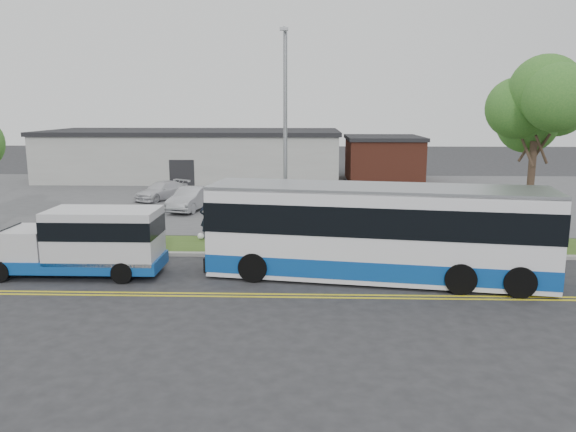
{
  "coord_description": "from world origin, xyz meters",
  "views": [
    {
      "loc": [
        3.95,
        -22.28,
        6.35
      ],
      "look_at": [
        3.15,
        2.06,
        1.6
      ],
      "focal_mm": 35.0,
      "sensor_mm": 36.0,
      "label": 1
    }
  ],
  "objects_px": {
    "shuttle_bus": "(88,240)",
    "pedestrian": "(207,218)",
    "tree_east": "(537,110)",
    "parked_car_a": "(191,199)",
    "transit_bus": "(376,232)",
    "streetlight_near": "(285,132)",
    "parked_car_b": "(162,191)"
  },
  "relations": [
    {
      "from": "tree_east",
      "to": "pedestrian",
      "type": "relative_size",
      "value": 4.17
    },
    {
      "from": "transit_bus",
      "to": "streetlight_near",
      "type": "bearing_deg",
      "value": 137.27
    },
    {
      "from": "pedestrian",
      "to": "parked_car_a",
      "type": "bearing_deg",
      "value": -95.4
    },
    {
      "from": "parked_car_b",
      "to": "parked_car_a",
      "type": "bearing_deg",
      "value": -23.34
    },
    {
      "from": "transit_bus",
      "to": "parked_car_b",
      "type": "xyz_separation_m",
      "value": [
        -12.51,
        17.23,
        -1.05
      ]
    },
    {
      "from": "tree_east",
      "to": "parked_car_b",
      "type": "relative_size",
      "value": 1.99
    },
    {
      "from": "parked_car_b",
      "to": "streetlight_near",
      "type": "bearing_deg",
      "value": -23.34
    },
    {
      "from": "transit_bus",
      "to": "pedestrian",
      "type": "bearing_deg",
      "value": 150.81
    },
    {
      "from": "tree_east",
      "to": "shuttle_bus",
      "type": "xyz_separation_m",
      "value": [
        -18.35,
        -4.8,
        -4.84
      ]
    },
    {
      "from": "shuttle_bus",
      "to": "transit_bus",
      "type": "height_order",
      "value": "transit_bus"
    },
    {
      "from": "streetlight_near",
      "to": "transit_bus",
      "type": "distance_m",
      "value": 6.73
    },
    {
      "from": "tree_east",
      "to": "transit_bus",
      "type": "height_order",
      "value": "tree_east"
    },
    {
      "from": "parked_car_a",
      "to": "tree_east",
      "type": "bearing_deg",
      "value": -13.5
    },
    {
      "from": "tree_east",
      "to": "pedestrian",
      "type": "height_order",
      "value": "tree_east"
    },
    {
      "from": "shuttle_bus",
      "to": "parked_car_a",
      "type": "bearing_deg",
      "value": 84.85
    },
    {
      "from": "tree_east",
      "to": "parked_car_a",
      "type": "height_order",
      "value": "tree_east"
    },
    {
      "from": "tree_east",
      "to": "parked_car_b",
      "type": "bearing_deg",
      "value": 148.07
    },
    {
      "from": "tree_east",
      "to": "streetlight_near",
      "type": "distance_m",
      "value": 11.05
    },
    {
      "from": "tree_east",
      "to": "pedestrian",
      "type": "distance_m",
      "value": 15.69
    },
    {
      "from": "transit_bus",
      "to": "pedestrian",
      "type": "relative_size",
      "value": 6.43
    },
    {
      "from": "transit_bus",
      "to": "pedestrian",
      "type": "height_order",
      "value": "transit_bus"
    },
    {
      "from": "tree_east",
      "to": "parked_car_b",
      "type": "height_order",
      "value": "tree_east"
    },
    {
      "from": "transit_bus",
      "to": "parked_car_a",
      "type": "xyz_separation_m",
      "value": [
        -9.7,
        13.23,
        -0.95
      ]
    },
    {
      "from": "parked_car_b",
      "to": "transit_bus",
      "type": "bearing_deg",
      "value": -22.5
    },
    {
      "from": "transit_bus",
      "to": "parked_car_b",
      "type": "distance_m",
      "value": 21.32
    },
    {
      "from": "shuttle_bus",
      "to": "pedestrian",
      "type": "distance_m",
      "value": 6.81
    },
    {
      "from": "pedestrian",
      "to": "parked_car_b",
      "type": "relative_size",
      "value": 0.48
    },
    {
      "from": "pedestrian",
      "to": "parked_car_b",
      "type": "bearing_deg",
      "value": -88.59
    },
    {
      "from": "pedestrian",
      "to": "streetlight_near",
      "type": "bearing_deg",
      "value": 138.68
    },
    {
      "from": "parked_car_a",
      "to": "streetlight_near",
      "type": "bearing_deg",
      "value": -42.14
    },
    {
      "from": "pedestrian",
      "to": "parked_car_a",
      "type": "distance_m",
      "value": 7.8
    },
    {
      "from": "shuttle_bus",
      "to": "pedestrian",
      "type": "relative_size",
      "value": 3.36
    }
  ]
}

